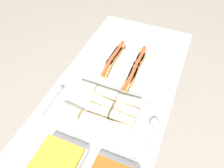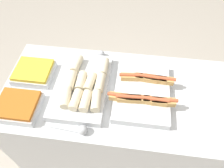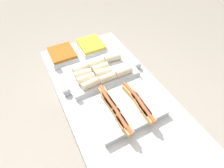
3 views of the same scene
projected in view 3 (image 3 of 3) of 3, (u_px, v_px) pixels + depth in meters
The scene contains 8 objects.
ground_plane at pixel (114, 145), 1.95m from camera, with size 12.00×12.00×0.00m, color #ADA393.
counter at pixel (114, 125), 1.62m from camera, with size 1.53×0.74×0.89m.
tray_hotdogs at pixel (125, 108), 1.16m from camera, with size 0.42×0.47×0.10m.
tray_wraps at pixel (100, 72), 1.39m from camera, with size 0.34×0.54×0.11m.
tray_side_front at pixel (63, 55), 1.54m from camera, with size 0.25×0.22×0.07m.
tray_side_back at pixel (91, 46), 1.63m from camera, with size 0.25×0.22×0.07m.
serving_spoon_near at pixel (66, 91), 1.27m from camera, with size 0.23×0.06×0.06m.
serving_spoon_far at pixel (137, 65), 1.46m from camera, with size 0.24×0.06×0.06m.
Camera 3 is at (0.70, -0.39, 1.90)m, focal length 28.00 mm.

